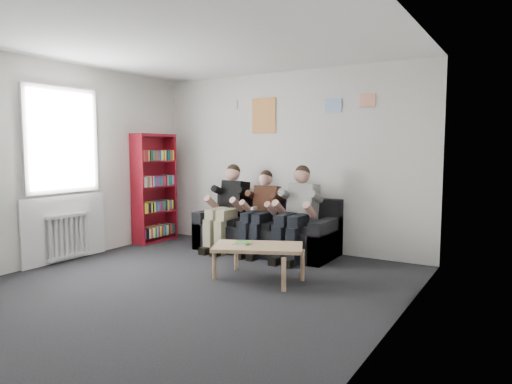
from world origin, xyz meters
TOP-DOWN VIEW (x-y plane):
  - room_shell at (0.00, 0.00)m, footprint 5.00×5.00m
  - sofa at (-0.12, 2.10)m, footprint 2.10×0.86m
  - bookshelf at (-2.09, 1.82)m, footprint 0.27×0.80m
  - coffee_table at (0.52, 0.78)m, footprint 1.03×0.57m
  - game_cases at (0.33, 0.74)m, footprint 0.20×0.16m
  - person_left at (-0.71, 1.91)m, footprint 0.40×0.86m
  - person_middle at (-0.12, 1.91)m, footprint 0.36×0.78m
  - person_right at (0.46, 1.91)m, footprint 0.41×0.87m
  - radiator at (-2.15, 0.20)m, footprint 0.10×0.64m
  - window at (-2.22, 0.20)m, footprint 0.05×1.30m
  - poster_large at (-0.40, 2.49)m, footprint 0.42×0.01m
  - poster_blue at (0.75, 2.49)m, footprint 0.25×0.01m
  - poster_pink at (1.25, 2.49)m, footprint 0.22×0.01m
  - poster_sign at (-1.00, 2.49)m, footprint 0.20×0.01m

SIDE VIEW (x-z plane):
  - sofa at x=-0.12m, z-range -0.11..0.70m
  - radiator at x=-2.15m, z-range 0.05..0.65m
  - coffee_table at x=0.52m, z-range 0.16..0.57m
  - game_cases at x=0.33m, z-range 0.41..0.44m
  - person_middle at x=-0.12m, z-range 0.00..1.23m
  - person_left at x=-0.71m, z-range -0.01..1.29m
  - person_right at x=0.46m, z-range -0.01..1.30m
  - bookshelf at x=-2.09m, z-range 0.00..1.78m
  - window at x=-2.22m, z-range -0.15..2.21m
  - room_shell at x=0.00m, z-range -1.15..3.85m
  - poster_large at x=-0.40m, z-range 1.77..2.32m
  - poster_blue at x=0.75m, z-range 2.05..2.25m
  - poster_pink at x=1.25m, z-range 2.11..2.29m
  - poster_sign at x=-1.00m, z-range 2.18..2.32m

